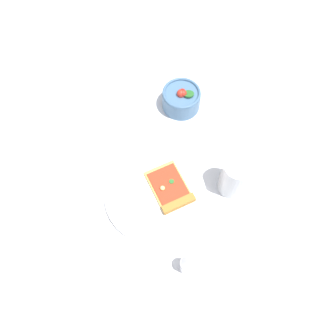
{
  "coord_description": "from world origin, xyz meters",
  "views": [
    {
      "loc": [
        -0.13,
        -0.36,
        0.85
      ],
      "look_at": [
        0.02,
        0.02,
        0.03
      ],
      "focal_mm": 36.68,
      "sensor_mm": 36.0,
      "label": 1
    }
  ],
  "objects_px": {
    "plate": "(155,194)",
    "pepper_shaker": "(187,265)",
    "pizza_slice_main": "(171,190)",
    "paper_napkin": "(93,131)",
    "soda_glass": "(235,177)",
    "salad_bowl": "(181,99)"
  },
  "relations": [
    {
      "from": "plate",
      "to": "paper_napkin",
      "type": "bearing_deg",
      "value": 112.23
    },
    {
      "from": "pizza_slice_main",
      "to": "salad_bowl",
      "type": "height_order",
      "value": "salad_bowl"
    },
    {
      "from": "pepper_shaker",
      "to": "plate",
      "type": "bearing_deg",
      "value": 91.49
    },
    {
      "from": "plate",
      "to": "soda_glass",
      "type": "distance_m",
      "value": 0.21
    },
    {
      "from": "pizza_slice_main",
      "to": "pepper_shaker",
      "type": "distance_m",
      "value": 0.2
    },
    {
      "from": "plate",
      "to": "paper_napkin",
      "type": "relative_size",
      "value": 1.82
    },
    {
      "from": "plate",
      "to": "salad_bowl",
      "type": "height_order",
      "value": "salad_bowl"
    },
    {
      "from": "salad_bowl",
      "to": "pepper_shaker",
      "type": "xyz_separation_m",
      "value": [
        -0.17,
        -0.45,
        0.0
      ]
    },
    {
      "from": "pizza_slice_main",
      "to": "paper_napkin",
      "type": "distance_m",
      "value": 0.3
    },
    {
      "from": "plate",
      "to": "soda_glass",
      "type": "xyz_separation_m",
      "value": [
        0.2,
        -0.05,
        0.05
      ]
    },
    {
      "from": "paper_napkin",
      "to": "plate",
      "type": "bearing_deg",
      "value": -67.77
    },
    {
      "from": "plate",
      "to": "pizza_slice_main",
      "type": "bearing_deg",
      "value": -11.3
    },
    {
      "from": "salad_bowl",
      "to": "paper_napkin",
      "type": "xyz_separation_m",
      "value": [
        -0.28,
        0.0,
        -0.03
      ]
    },
    {
      "from": "pizza_slice_main",
      "to": "paper_napkin",
      "type": "height_order",
      "value": "pizza_slice_main"
    },
    {
      "from": "paper_napkin",
      "to": "soda_glass",
      "type": "bearing_deg",
      "value": -44.69
    },
    {
      "from": "soda_glass",
      "to": "paper_napkin",
      "type": "relative_size",
      "value": 0.84
    },
    {
      "from": "soda_glass",
      "to": "pizza_slice_main",
      "type": "bearing_deg",
      "value": 166.34
    },
    {
      "from": "soda_glass",
      "to": "plate",
      "type": "bearing_deg",
      "value": 166.82
    },
    {
      "from": "salad_bowl",
      "to": "paper_napkin",
      "type": "height_order",
      "value": "salad_bowl"
    },
    {
      "from": "soda_glass",
      "to": "pepper_shaker",
      "type": "bearing_deg",
      "value": -141.28
    },
    {
      "from": "plate",
      "to": "pepper_shaker",
      "type": "height_order",
      "value": "pepper_shaker"
    },
    {
      "from": "plate",
      "to": "pizza_slice_main",
      "type": "height_order",
      "value": "pizza_slice_main"
    }
  ]
}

